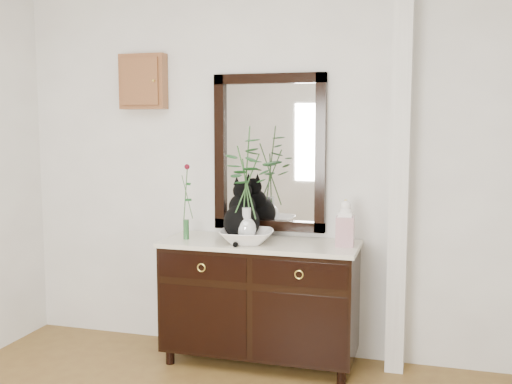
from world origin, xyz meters
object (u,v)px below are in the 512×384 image
(sideboard, at_px, (260,296))
(lotus_bowl, at_px, (247,237))
(ginger_jar, at_px, (345,223))
(cat, at_px, (241,210))

(sideboard, distance_m, lotus_bowl, 0.43)
(ginger_jar, bearing_deg, cat, 178.36)
(ginger_jar, bearing_deg, lotus_bowl, -172.19)
(cat, height_order, lotus_bowl, cat)
(cat, xyz_separation_m, ginger_jar, (0.71, -0.02, -0.05))
(lotus_bowl, relative_size, ginger_jar, 1.17)
(sideboard, relative_size, lotus_bowl, 3.68)
(sideboard, xyz_separation_m, cat, (-0.14, 0.04, 0.58))
(cat, distance_m, lotus_bowl, 0.20)
(sideboard, bearing_deg, ginger_jar, 1.79)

